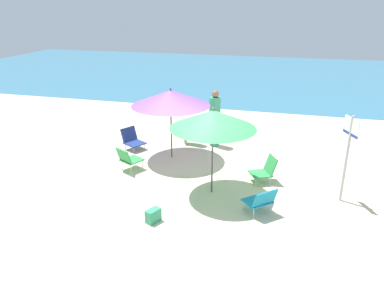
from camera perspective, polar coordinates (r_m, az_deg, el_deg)
The scene contains 12 objects.
ground_plane at distance 8.74m, azimuth 2.94°, elevation -6.93°, with size 40.00×40.00×0.00m, color beige.
sea_water at distance 22.86m, azimuth 10.91°, elevation 10.27°, with size 40.00×16.00×0.01m, color teal.
umbrella_green at distance 7.97m, azimuth 3.23°, elevation 3.76°, with size 1.87×1.87×2.00m.
umbrella_purple at distance 9.94m, azimuth -3.28°, elevation 7.05°, with size 2.11×2.11×1.97m.
beach_chair_a at distance 11.12m, azimuth -9.10°, elevation 0.71°, with size 0.77×0.73×0.62m.
beach_chair_b at distance 7.79m, azimuth 10.43°, elevation -8.40°, with size 0.75×0.75×0.59m.
beach_chair_c at distance 9.12m, azimuth 11.09°, elevation -3.86°, with size 0.71×0.66×0.64m.
beach_chair_d at distance 9.64m, azimuth -9.67°, elevation -2.16°, with size 0.67×0.71×0.65m.
person_a at distance 11.07m, azimuth 3.47°, elevation 3.94°, with size 0.33×0.33×1.70m.
person_b at distance 11.22m, azimuth 0.36°, elevation 2.14°, with size 0.55×0.32×0.94m.
warning_sign at distance 8.40m, azimuth 22.75°, elevation -0.27°, with size 0.24×0.49×1.93m.
beach_bag at distance 7.52m, azimuth -5.94°, elevation -10.81°, with size 0.30×0.17×0.27m, color #389970.
Camera 1 is at (1.55, -7.57, 4.08)m, focal length 34.98 mm.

